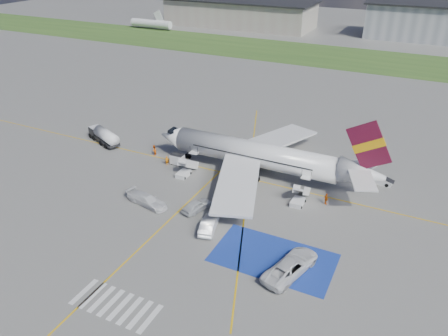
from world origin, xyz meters
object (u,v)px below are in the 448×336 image
Objects in this scene: fuel_tanker at (104,137)px; gpu_cart at (177,160)px; airliner at (264,156)px; van_white_b at (147,198)px; belt_loader at (377,180)px; car_silver_a at (197,206)px; van_white_a at (291,264)px; car_silver_b at (209,224)px.

fuel_tanker is 16.33m from gpu_cart.
gpu_cart is at bearing 18.86° from fuel_tanker.
van_white_b is at bearing -127.19° from airliner.
fuel_tanker is 1.69× the size of belt_loader.
airliner is 18.95m from van_white_b.
belt_loader is at bearing -121.26° from car_silver_a.
gpu_cart is at bearing -160.83° from belt_loader.
gpu_cart reaches higher than car_silver_a.
van_white_a is at bearing -0.05° from fuel_tanker.
gpu_cart is 0.43× the size of van_white_b.
van_white_b is at bearing -12.18° from fuel_tanker.
airliner reaches higher than van_white_b.
car_silver_b is (29.40, -15.15, -0.36)m from fuel_tanker.
gpu_cart is (16.27, -1.39, -0.36)m from fuel_tanker.
van_white_a reaches higher than gpu_cart.
airliner is 16.69m from car_silver_b.
gpu_cart is at bearing -31.18° from car_silver_a.
van_white_a is (41.24, -18.19, -0.01)m from fuel_tanker.
car_silver_a is (9.54, -10.51, -0.06)m from gpu_cart.
airliner is 14.42m from gpu_cart.
fuel_tanker is (-30.19, -1.33, -2.21)m from airliner.
car_silver_a is at bearing -1.00° from fuel_tanker.
fuel_tanker is at bearing -177.49° from airliner.
car_silver_a is 0.72× the size of van_white_a.
car_silver_a is 16.67m from van_white_a.
gpu_cart reaches higher than belt_loader.
fuel_tanker is 28.43m from car_silver_a.
fuel_tanker is at bearing -42.42° from car_silver_b.
van_white_b is at bearing -23.24° from car_silver_b.
fuel_tanker is at bearing 174.74° from gpu_cart.
car_silver_b reaches higher than belt_loader.
airliner is 14.18m from car_silver_a.
car_silver_b is at bearing -3.51° from fuel_tanker.
gpu_cart is at bearing -61.49° from car_silver_b.
fuel_tanker is at bearing -167.70° from belt_loader.
belt_loader is (16.36, 5.55, -3.03)m from airliner.
car_silver_a is at bearing -48.13° from gpu_cart.
gpu_cart is 0.35× the size of van_white_a.
car_silver_b is (3.59, -3.25, 0.06)m from car_silver_a.
van_white_b reaches higher than gpu_cart.
belt_loader is 27.92m from car_silver_b.
gpu_cart is 31.39m from belt_loader.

